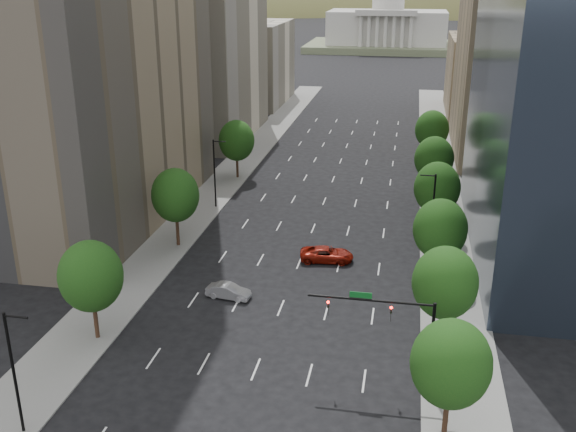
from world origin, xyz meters
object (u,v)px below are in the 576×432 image
Objects in this scene: capitol at (387,27)px; car_red_far at (327,254)px; car_silver at (228,291)px; traffic_signal at (398,323)px.

car_red_far is (2.78, -198.72, -7.80)m from capitol.
car_silver is (-5.19, -208.69, -7.88)m from capitol.
car_silver is at bearing -91.42° from capitol.
car_red_far is (7.96, 9.97, 0.08)m from car_silver.
capitol reaches higher than traffic_signal.
traffic_signal is 22.81m from car_red_far.
traffic_signal is 1.63× the size of car_red_far.
traffic_signal is 2.17× the size of car_silver.
capitol is 14.27× the size of car_silver.
car_red_far reaches higher than car_silver.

